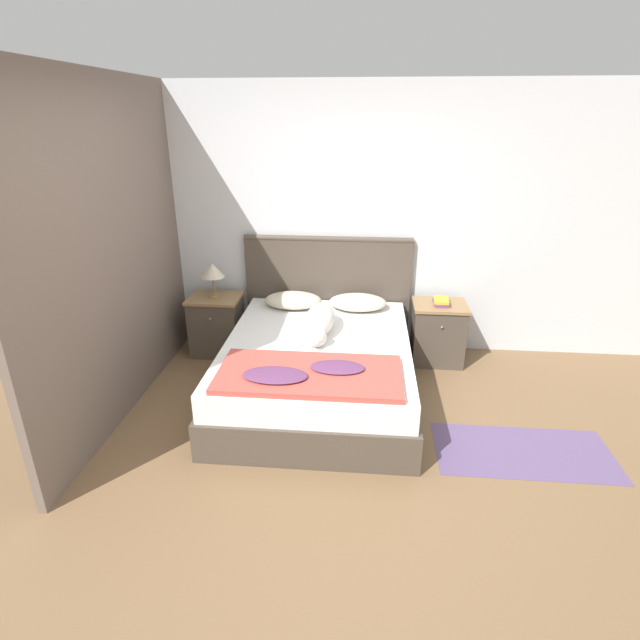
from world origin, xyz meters
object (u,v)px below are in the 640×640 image
(book_stack, at_px, (441,301))
(pillow_left, at_px, (293,300))
(bed, at_px, (318,369))
(pillow_right, at_px, (358,302))
(dog, at_px, (320,321))
(nightstand_left, at_px, (217,324))
(nightstand_right, at_px, (438,333))
(table_lamp, at_px, (213,271))

(book_stack, bearing_deg, pillow_left, 179.80)
(bed, relative_size, book_stack, 9.20)
(pillow_left, height_order, pillow_right, same)
(pillow_right, bearing_deg, dog, -117.87)
(nightstand_left, distance_m, pillow_right, 1.43)
(nightstand_right, xyz_separation_m, book_stack, (0.00, -0.01, 0.32))
(pillow_left, xyz_separation_m, table_lamp, (-0.78, 0.01, 0.27))
(bed, distance_m, nightstand_left, 1.33)
(pillow_right, xyz_separation_m, table_lamp, (-1.40, 0.01, 0.27))
(pillow_left, relative_size, table_lamp, 1.62)
(dog, xyz_separation_m, book_stack, (1.09, 0.58, 0.00))
(pillow_right, relative_size, book_stack, 2.53)
(book_stack, bearing_deg, nightstand_right, 98.79)
(pillow_left, relative_size, pillow_right, 1.00)
(pillow_right, relative_size, dog, 0.69)
(dog, distance_m, book_stack, 1.24)
(book_stack, distance_m, table_lamp, 2.20)
(nightstand_right, distance_m, pillow_right, 0.83)
(pillow_left, xyz_separation_m, dog, (0.31, -0.59, 0.03))
(bed, bearing_deg, nightstand_right, 34.77)
(nightstand_right, bearing_deg, bed, -145.23)
(nightstand_right, height_order, pillow_left, pillow_left)
(bed, distance_m, book_stack, 1.38)
(nightstand_right, bearing_deg, nightstand_left, 180.00)
(book_stack, bearing_deg, nightstand_left, 179.75)
(pillow_right, relative_size, table_lamp, 1.62)
(pillow_right, xyz_separation_m, book_stack, (0.78, -0.00, 0.04))
(nightstand_left, bearing_deg, dog, -28.40)
(pillow_right, distance_m, dog, 0.66)
(nightstand_left, bearing_deg, pillow_right, -0.19)
(bed, relative_size, nightstand_right, 3.35)
(pillow_left, distance_m, pillow_right, 0.62)
(nightstand_left, bearing_deg, pillow_left, -0.34)
(table_lamp, bearing_deg, book_stack, -0.49)
(bed, height_order, nightstand_right, nightstand_right)
(bed, relative_size, nightstand_left, 3.35)
(nightstand_right, bearing_deg, table_lamp, 179.77)
(nightstand_left, distance_m, dog, 1.28)
(bed, distance_m, dog, 0.40)
(nightstand_right, relative_size, table_lamp, 1.77)
(dog, bearing_deg, table_lamp, 151.24)
(pillow_left, relative_size, dog, 0.69)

